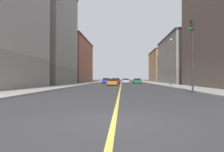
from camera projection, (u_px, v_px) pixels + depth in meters
name	position (u px, v px, depth m)	size (l,w,h in m)	color
ground_plane	(114.00, 121.00, 6.36)	(400.00, 400.00, 0.00)	#343336
sidewalk_left	(155.00, 83.00, 54.85)	(4.00, 168.00, 0.15)	#9E9B93
sidewalk_right	(88.00, 83.00, 55.75)	(4.00, 168.00, 0.15)	#9E9B93
lane_center_stripe	(121.00, 83.00, 55.30)	(0.16, 154.00, 0.01)	#E5D14C
building_left_mid	(183.00, 60.00, 51.34)	(9.24, 21.15, 11.66)	slate
building_left_far	(164.00, 67.00, 74.45)	(9.24, 18.87, 11.20)	#8F6B4F
building_right_midblock	(48.00, 35.00, 43.98)	(9.24, 17.39, 21.34)	slate
building_right_distant	(74.00, 61.00, 66.82)	(9.24, 25.68, 13.90)	brown
traffic_light_left_near	(192.00, 46.00, 18.84)	(0.40, 0.32, 6.69)	#2D2D2D
street_lamp_left_near	(171.00, 57.00, 31.25)	(0.36, 0.36, 7.29)	#4C4C51
car_green	(137.00, 81.00, 52.35)	(1.97, 4.03, 1.31)	#1E6B38
car_silver	(126.00, 81.00, 56.99)	(2.01, 4.50, 1.27)	silver
car_maroon	(116.00, 81.00, 49.43)	(1.99, 4.32, 1.38)	maroon
car_orange	(112.00, 82.00, 39.17)	(1.96, 4.52, 1.27)	orange
car_blue	(106.00, 81.00, 54.54)	(1.96, 4.02, 1.42)	#23389E
car_white	(109.00, 81.00, 61.19)	(2.02, 4.30, 1.28)	white
car_red	(117.00, 80.00, 69.11)	(2.00, 4.39, 1.29)	red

